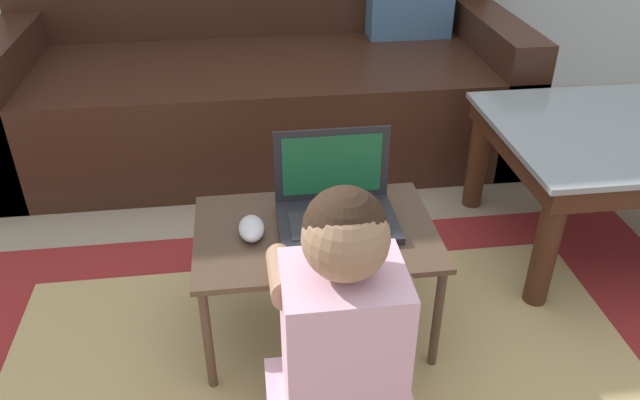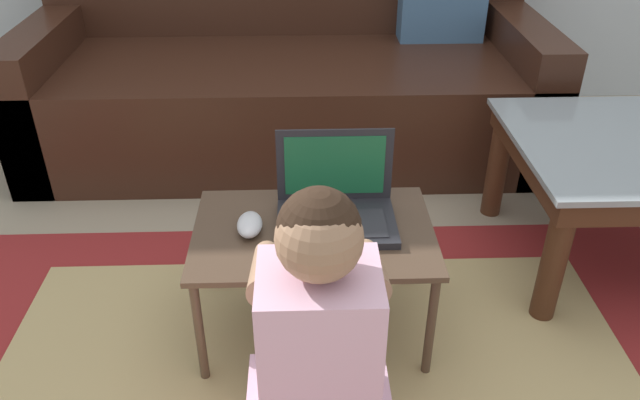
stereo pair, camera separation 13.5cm
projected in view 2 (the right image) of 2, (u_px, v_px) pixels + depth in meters
The scene contains 7 objects.
ground_plane at pixel (328, 346), 1.73m from camera, with size 16.00×16.00×0.00m, color gray.
area_rug at pixel (316, 384), 1.61m from camera, with size 2.35×1.42×0.01m.
couch at pixel (290, 73), 2.69m from camera, with size 2.10×0.91×0.93m.
laptop_desk at pixel (314, 241), 1.64m from camera, with size 0.63×0.41×0.34m.
laptop at pixel (336, 209), 1.63m from camera, with size 0.31×0.22×0.23m.
computer_mouse at pixel (250, 225), 1.60m from camera, with size 0.07×0.11×0.04m.
person_seated at pixel (319, 363), 1.27m from camera, with size 0.31×0.39×0.71m.
Camera 2 is at (-0.06, -1.25, 1.26)m, focal length 35.00 mm.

